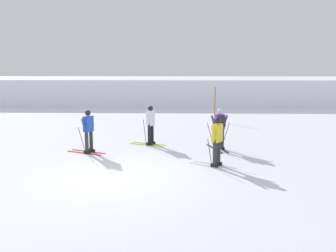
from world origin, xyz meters
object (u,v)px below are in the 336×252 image
(skier_white, at_px, (150,124))
(skier_yellow, at_px, (217,140))
(skier_purple, at_px, (220,127))
(trail_marker_pole, at_px, (215,104))
(skier_blue, at_px, (88,130))

(skier_white, bearing_deg, skier_yellow, -51.84)
(skier_yellow, distance_m, skier_purple, 2.40)
(skier_yellow, bearing_deg, skier_white, 128.16)
(skier_purple, distance_m, trail_marker_pole, 7.38)
(skier_purple, relative_size, trail_marker_pole, 0.81)
(skier_yellow, relative_size, trail_marker_pole, 0.82)
(skier_blue, height_order, trail_marker_pole, trail_marker_pole)
(skier_yellow, height_order, skier_blue, same)
(skier_purple, xyz_separation_m, trail_marker_pole, (0.59, 7.36, 0.10))
(skier_yellow, height_order, skier_purple, same)
(skier_purple, distance_m, skier_white, 2.99)
(skier_blue, bearing_deg, skier_white, 32.36)
(skier_blue, bearing_deg, skier_yellow, -19.52)
(skier_white, distance_m, skier_blue, 2.75)
(skier_white, height_order, skier_blue, same)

